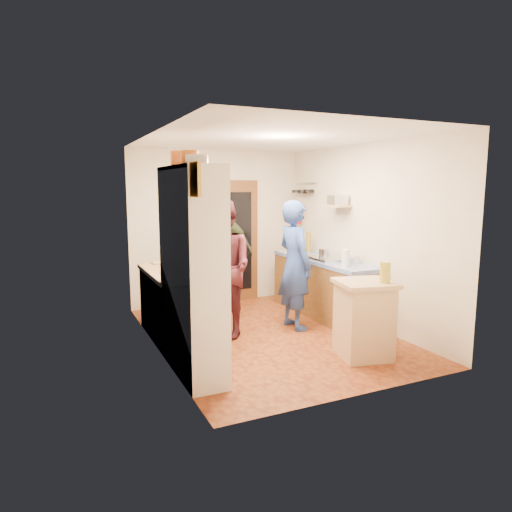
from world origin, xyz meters
TOP-DOWN VIEW (x-y plane):
  - floor at (0.00, 0.00)m, footprint 3.00×4.00m
  - ceiling at (0.00, 0.00)m, footprint 3.00×4.00m
  - wall_back at (0.00, 2.01)m, footprint 3.00×0.02m
  - wall_front at (0.00, -2.01)m, footprint 3.00×0.02m
  - wall_left at (-1.51, 0.00)m, footprint 0.02×4.00m
  - wall_right at (1.51, 0.00)m, footprint 0.02×4.00m
  - door_frame at (0.25, 1.97)m, footprint 0.95×0.06m
  - door_glass at (0.25, 1.94)m, footprint 0.70×0.02m
  - hutch_body at (-1.30, -0.80)m, footprint 0.40×1.20m
  - hutch_top_shelf at (-1.30, -0.80)m, footprint 0.40×1.14m
  - plate_stack at (-1.30, -1.04)m, footprint 0.22×0.22m
  - orange_pot_a at (-1.30, -0.80)m, footprint 0.19×0.19m
  - orange_pot_b at (-1.30, -0.40)m, footprint 0.19×0.19m
  - left_counter_base at (-1.20, 0.45)m, footprint 0.60×1.40m
  - left_counter_top at (-1.20, 0.45)m, footprint 0.64×1.44m
  - toaster at (-1.15, -0.06)m, footprint 0.26×0.21m
  - kettle at (-1.25, 0.31)m, footprint 0.16×0.16m
  - orange_bowl at (-1.12, 0.68)m, footprint 0.24×0.24m
  - chopping_board at (-1.18, 1.06)m, footprint 0.31×0.24m
  - right_counter_base at (1.20, 0.50)m, footprint 0.60×2.20m
  - right_counter_top at (1.20, 0.50)m, footprint 0.62×2.22m
  - hob at (1.20, 0.36)m, footprint 0.55×0.58m
  - pot_on_hob at (1.15, 0.42)m, footprint 0.19×0.19m
  - bottle_a at (1.05, 1.15)m, footprint 0.09×0.09m
  - bottle_b at (1.18, 1.24)m, footprint 0.08×0.08m
  - bottle_c at (1.31, 1.17)m, footprint 0.11×0.11m
  - paper_towel at (1.05, -0.25)m, footprint 0.12×0.12m
  - mixing_bowl at (1.30, -0.03)m, footprint 0.27×0.27m
  - island_base at (0.65, -1.19)m, footprint 0.65×0.65m
  - island_top at (0.65, -1.19)m, footprint 0.74×0.74m
  - cutting_board at (0.61, -1.13)m, footprint 0.40×0.35m
  - oil_jar at (0.80, -1.35)m, footprint 0.14×0.14m
  - pan_rail at (1.46, 1.52)m, footprint 0.02×0.65m
  - pan_hang_a at (1.40, 1.35)m, footprint 0.18×0.18m
  - pan_hang_b at (1.40, 1.55)m, footprint 0.16×0.16m
  - pan_hang_c at (1.40, 1.75)m, footprint 0.17×0.17m
  - wall_shelf at (1.37, 0.45)m, footprint 0.26×0.42m
  - radio at (1.37, 0.45)m, footprint 0.27×0.34m
  - ext_bracket at (1.47, 1.70)m, footprint 0.06×0.10m
  - fire_extinguisher at (1.41, 1.70)m, footprint 0.11×0.11m
  - picture_frame at (-1.48, -1.55)m, footprint 0.03×0.25m
  - person_hob at (0.50, 0.12)m, footprint 0.47×0.68m
  - person_left at (-0.57, 0.27)m, footprint 0.94×1.07m
  - person_back at (-0.15, 1.52)m, footprint 1.19×0.76m

SIDE VIEW (x-z plane):
  - floor at x=0.00m, z-range -0.02..0.00m
  - right_counter_base at x=1.20m, z-range 0.00..0.84m
  - left_counter_base at x=-1.20m, z-range 0.00..0.85m
  - island_base at x=0.65m, z-range 0.00..0.86m
  - right_counter_top at x=1.20m, z-range 0.84..0.90m
  - left_counter_top at x=-1.20m, z-range 0.85..0.90m
  - island_top at x=0.65m, z-range 0.86..0.91m
  - cutting_board at x=0.61m, z-range 0.89..0.91m
  - person_hob at x=0.50m, z-range 0.00..1.81m
  - chopping_board at x=-1.18m, z-range 0.90..0.92m
  - person_left at x=-0.57m, z-range 0.00..1.84m
  - hob at x=1.20m, z-range 0.90..0.94m
  - person_back at x=-0.15m, z-range 0.00..1.89m
  - mixing_bowl at x=1.30m, z-range 0.90..0.99m
  - orange_bowl at x=-1.12m, z-range 0.90..1.00m
  - kettle at x=-1.25m, z-range 0.90..1.07m
  - toaster at x=-1.15m, z-range 0.90..1.07m
  - pot_on_hob at x=1.15m, z-range 0.94..1.06m
  - paper_towel at x=1.05m, z-range 0.90..1.14m
  - oil_jar at x=0.80m, z-range 0.91..1.15m
  - bottle_b at x=1.18m, z-range 0.90..1.16m
  - bottle_a at x=1.05m, z-range 0.90..1.20m
  - door_frame at x=0.25m, z-range 0.00..2.10m
  - door_glass at x=0.25m, z-range 0.20..1.90m
  - bottle_c at x=1.31m, z-range 0.90..1.24m
  - hutch_body at x=-1.30m, z-range 0.00..2.20m
  - wall_back at x=0.00m, z-range 0.00..2.60m
  - wall_front at x=0.00m, z-range 0.00..2.60m
  - wall_left at x=-1.51m, z-range 0.00..2.60m
  - wall_right at x=1.51m, z-range 0.00..2.60m
  - ext_bracket at x=1.47m, z-range 1.43..1.47m
  - fire_extinguisher at x=1.41m, z-range 1.34..1.66m
  - wall_shelf at x=1.37m, z-range 1.69..1.71m
  - radio at x=1.37m, z-range 1.72..1.86m
  - pan_hang_b at x=1.40m, z-range 1.88..1.92m
  - pan_hang_c at x=1.40m, z-range 1.89..1.93m
  - pan_hang_a at x=1.40m, z-range 1.90..1.94m
  - pan_rail at x=1.46m, z-range 2.04..2.06m
  - picture_frame at x=-1.48m, z-range 1.90..2.20m
  - hutch_top_shelf at x=-1.30m, z-range 2.16..2.20m
  - plate_stack at x=-1.30m, z-range 2.20..2.29m
  - orange_pot_a at x=-1.30m, z-range 2.20..2.35m
  - orange_pot_b at x=-1.30m, z-range 2.20..2.37m
  - ceiling at x=0.00m, z-range 2.60..2.62m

